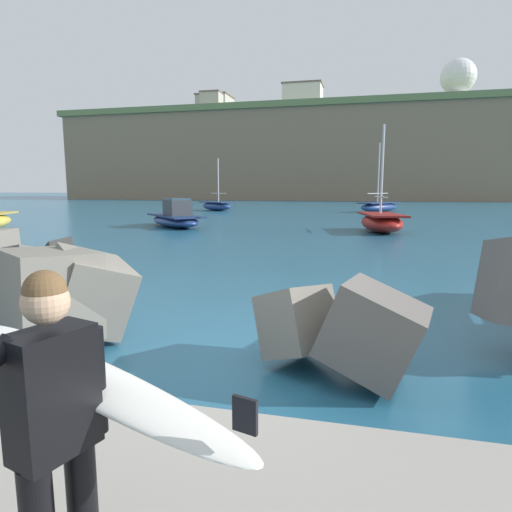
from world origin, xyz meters
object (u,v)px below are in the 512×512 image
at_px(surfer_with_board, 70,413).
at_px(station_building_central, 303,98).
at_px(boat_mid_right, 382,222).
at_px(radar_dome, 458,82).
at_px(boat_near_right, 217,206).
at_px(station_building_east, 213,104).
at_px(station_building_west, 215,107).
at_px(boat_near_left, 176,218).
at_px(boat_mid_centre, 380,207).

bearing_deg(surfer_with_board, station_building_central, 97.39).
bearing_deg(surfer_with_board, boat_mid_right, 84.41).
bearing_deg(radar_dome, station_building_central, -171.34).
xyz_separation_m(surfer_with_board, boat_near_right, (-14.06, 43.16, -0.75)).
xyz_separation_m(boat_mid_right, station_building_east, (-35.13, 72.95, 20.63)).
xyz_separation_m(station_building_west, station_building_east, (1.08, -4.72, -0.16)).
bearing_deg(radar_dome, boat_near_right, -119.99).
xyz_separation_m(boat_near_left, boat_mid_centre, (12.80, 21.09, -0.01)).
distance_m(radar_dome, station_building_west, 52.96).
relative_size(boat_mid_centre, radar_dome, 0.68).
bearing_deg(station_building_east, boat_mid_right, -64.28).
distance_m(boat_near_left, boat_near_right, 20.06).
bearing_deg(surfer_with_board, station_building_east, 108.86).
distance_m(boat_mid_centre, station_building_central, 57.17).
xyz_separation_m(boat_mid_centre, station_building_east, (-35.66, 51.57, 20.64)).
xyz_separation_m(surfer_with_board, boat_mid_right, (2.27, 23.23, -0.72)).
distance_m(boat_near_left, radar_dome, 85.43).
height_order(boat_near_right, station_building_central, station_building_central).
bearing_deg(station_building_east, boat_near_left, -72.54).
relative_size(boat_near_right, station_building_central, 0.66).
distance_m(boat_near_left, boat_mid_centre, 24.67).
height_order(boat_mid_right, station_building_east, station_building_east).
height_order(boat_mid_centre, boat_mid_right, boat_mid_centre).
height_order(radar_dome, station_building_east, radar_dome).
bearing_deg(boat_mid_centre, station_building_east, 124.66).
xyz_separation_m(surfer_with_board, boat_near_left, (-10.00, 23.51, -0.72)).
height_order(boat_mid_centre, station_building_west, station_building_west).
bearing_deg(radar_dome, surfer_with_board, -100.69).
bearing_deg(station_building_west, boat_near_right, -71.00).
xyz_separation_m(boat_near_left, radar_dome, (28.95, 76.85, 23.54)).
xyz_separation_m(boat_mid_centre, station_building_central, (-15.20, 50.99, 20.93)).
distance_m(boat_mid_centre, station_building_west, 70.36).
height_order(boat_near_left, station_building_west, station_building_west).
bearing_deg(station_building_east, station_building_west, 102.86).
relative_size(boat_near_right, station_building_east, 0.98).
bearing_deg(boat_mid_right, station_building_central, 101.46).
bearing_deg(station_building_east, boat_near_right, -70.47).
relative_size(surfer_with_board, boat_mid_right, 0.37).
bearing_deg(station_building_east, surfer_with_board, -71.14).
distance_m(boat_near_left, boat_mid_right, 12.28).
distance_m(boat_mid_centre, boat_mid_right, 21.38).
relative_size(boat_near_right, boat_mid_centre, 0.81).
height_order(surfer_with_board, station_building_east, station_building_east).
bearing_deg(surfer_with_board, boat_near_right, 108.04).
relative_size(boat_near_left, station_building_east, 1.01).
relative_size(boat_mid_right, radar_dome, 0.58).
distance_m(station_building_west, station_building_east, 4.84).
relative_size(station_building_west, station_building_east, 1.39).
distance_m(boat_mid_right, station_building_central, 76.75).
bearing_deg(station_building_west, boat_mid_centre, -56.87).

